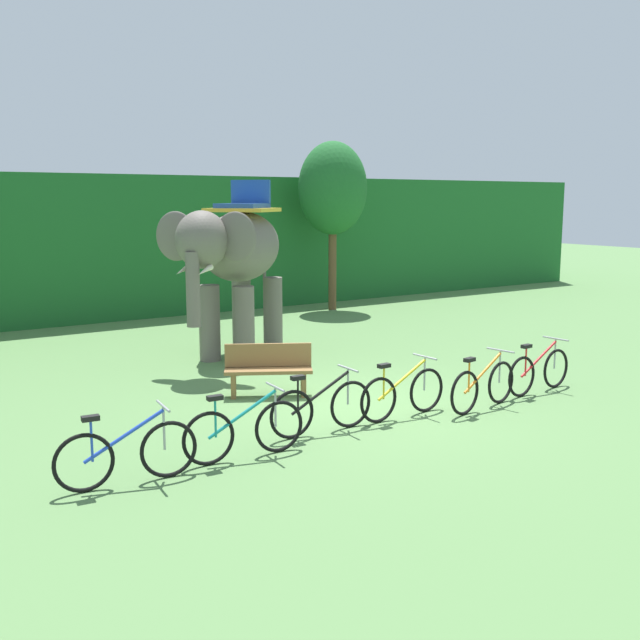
{
  "coord_description": "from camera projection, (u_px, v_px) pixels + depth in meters",
  "views": [
    {
      "loc": [
        -7.04,
        -9.42,
        3.35
      ],
      "look_at": [
        -0.18,
        1.0,
        1.3
      ],
      "focal_mm": 41.23,
      "sensor_mm": 36.0,
      "label": 1
    }
  ],
  "objects": [
    {
      "name": "tree_far_right",
      "position": [
        333.0,
        189.0,
        22.07
      ],
      "size": [
        2.08,
        2.08,
        5.08
      ],
      "color": "brown",
      "rests_on": "ground"
    },
    {
      "name": "bike_yellow",
      "position": [
        403.0,
        393.0,
        11.38
      ],
      "size": [
        1.71,
        0.52,
        0.92
      ],
      "color": "black",
      "rests_on": "ground"
    },
    {
      "name": "elephant",
      "position": [
        236.0,
        254.0,
        15.55
      ],
      "size": [
        3.81,
        3.53,
        3.78
      ],
      "color": "#665E56",
      "rests_on": "ground"
    },
    {
      "name": "bike_red",
      "position": [
        539.0,
        371.0,
        12.86
      ],
      "size": [
        1.71,
        0.52,
        0.92
      ],
      "color": "black",
      "rests_on": "ground"
    },
    {
      "name": "wooden_bench",
      "position": [
        268.0,
        368.0,
        12.65
      ],
      "size": [
        1.51,
        1.08,
        0.89
      ],
      "color": "brown",
      "rests_on": "ground"
    },
    {
      "name": "bike_blue",
      "position": [
        127.0,
        454.0,
        8.67
      ],
      "size": [
        1.71,
        0.52,
        0.92
      ],
      "color": "black",
      "rests_on": "ground"
    },
    {
      "name": "foliage_hedge",
      "position": [
        105.0,
        243.0,
        22.91
      ],
      "size": [
        36.0,
        6.0,
        4.04
      ],
      "primitive_type": "cube",
      "color": "#1E6028",
      "rests_on": "ground"
    },
    {
      "name": "bike_teal",
      "position": [
        244.0,
        430.0,
        9.55
      ],
      "size": [
        1.71,
        0.52,
        0.92
      ],
      "color": "black",
      "rests_on": "ground"
    },
    {
      "name": "bike_orange",
      "position": [
        483.0,
        386.0,
        11.83
      ],
      "size": [
        1.69,
        0.52,
        0.92
      ],
      "color": "black",
      "rests_on": "ground"
    },
    {
      "name": "ground_plane",
      "position": [
        362.0,
        405.0,
        12.13
      ],
      "size": [
        80.0,
        80.0,
        0.0
      ],
      "primitive_type": "plane",
      "color": "#567F47"
    },
    {
      "name": "bike_black",
      "position": [
        322.0,
        407.0,
        10.61
      ],
      "size": [
        1.71,
        0.52,
        0.92
      ],
      "color": "black",
      "rests_on": "ground"
    }
  ]
}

